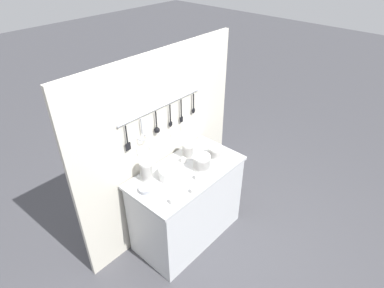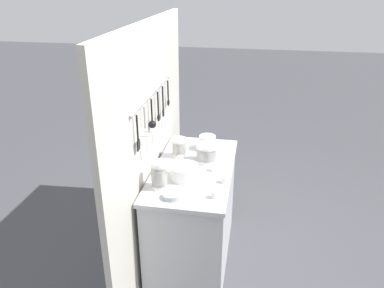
{
  "view_description": "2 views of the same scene",
  "coord_description": "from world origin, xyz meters",
  "px_view_note": "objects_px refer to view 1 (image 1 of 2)",
  "views": [
    {
      "loc": [
        -1.73,
        -1.63,
        2.75
      ],
      "look_at": [
        0.05,
        -0.03,
        1.16
      ],
      "focal_mm": 30.0,
      "sensor_mm": 36.0,
      "label": 1
    },
    {
      "loc": [
        -2.5,
        -0.43,
        2.22
      ],
      "look_at": [
        -0.03,
        0.01,
        1.08
      ],
      "focal_mm": 35.0,
      "sensor_mm": 36.0,
      "label": 2
    }
  ],
  "objects_px": {
    "plate_stack": "(170,174)",
    "cup_mid_row": "(173,201)",
    "cup_back_left": "(183,160)",
    "bowl_stack_tall_left": "(215,152)",
    "cup_back_right": "(194,191)",
    "cup_by_caddy": "(198,177)",
    "bowl_stack_nested_right": "(202,162)",
    "bowl_stack_short_front": "(188,150)",
    "steel_mixing_bowl": "(145,190)",
    "bowl_stack_back_corner": "(146,171)"
  },
  "relations": [
    {
      "from": "plate_stack",
      "to": "cup_back_right",
      "type": "height_order",
      "value": "plate_stack"
    },
    {
      "from": "bowl_stack_short_front",
      "to": "cup_mid_row",
      "type": "distance_m",
      "value": 0.67
    },
    {
      "from": "bowl_stack_back_corner",
      "to": "cup_by_caddy",
      "type": "distance_m",
      "value": 0.47
    },
    {
      "from": "bowl_stack_short_front",
      "to": "plate_stack",
      "type": "height_order",
      "value": "bowl_stack_short_front"
    },
    {
      "from": "bowl_stack_back_corner",
      "to": "cup_back_left",
      "type": "distance_m",
      "value": 0.42
    },
    {
      "from": "bowl_stack_tall_left",
      "to": "cup_back_right",
      "type": "distance_m",
      "value": 0.57
    },
    {
      "from": "plate_stack",
      "to": "bowl_stack_short_front",
      "type": "bearing_deg",
      "value": 17.35
    },
    {
      "from": "bowl_stack_nested_right",
      "to": "bowl_stack_tall_left",
      "type": "bearing_deg",
      "value": 6.55
    },
    {
      "from": "steel_mixing_bowl",
      "to": "cup_by_caddy",
      "type": "height_order",
      "value": "cup_by_caddy"
    },
    {
      "from": "cup_back_right",
      "to": "cup_back_left",
      "type": "relative_size",
      "value": 1.0
    },
    {
      "from": "bowl_stack_short_front",
      "to": "steel_mixing_bowl",
      "type": "xyz_separation_m",
      "value": [
        -0.63,
        -0.07,
        -0.06
      ]
    },
    {
      "from": "bowl_stack_back_corner",
      "to": "steel_mixing_bowl",
      "type": "xyz_separation_m",
      "value": [
        -0.11,
        -0.11,
        -0.08
      ]
    },
    {
      "from": "bowl_stack_tall_left",
      "to": "cup_by_caddy",
      "type": "xyz_separation_m",
      "value": [
        -0.38,
        -0.1,
        -0.04
      ]
    },
    {
      "from": "bowl_stack_short_front",
      "to": "cup_mid_row",
      "type": "bearing_deg",
      "value": -148.17
    },
    {
      "from": "bowl_stack_short_front",
      "to": "bowl_stack_nested_right",
      "type": "relative_size",
      "value": 0.96
    },
    {
      "from": "bowl_stack_short_front",
      "to": "steel_mixing_bowl",
      "type": "distance_m",
      "value": 0.63
    },
    {
      "from": "cup_mid_row",
      "to": "bowl_stack_nested_right",
      "type": "bearing_deg",
      "value": 13.57
    },
    {
      "from": "plate_stack",
      "to": "cup_mid_row",
      "type": "relative_size",
      "value": 4.22
    },
    {
      "from": "bowl_stack_tall_left",
      "to": "cup_mid_row",
      "type": "distance_m",
      "value": 0.76
    },
    {
      "from": "bowl_stack_short_front",
      "to": "cup_by_caddy",
      "type": "height_order",
      "value": "bowl_stack_short_front"
    },
    {
      "from": "bowl_stack_nested_right",
      "to": "bowl_stack_back_corner",
      "type": "relative_size",
      "value": 0.81
    },
    {
      "from": "plate_stack",
      "to": "steel_mixing_bowl",
      "type": "distance_m",
      "value": 0.28
    },
    {
      "from": "bowl_stack_nested_right",
      "to": "cup_back_right",
      "type": "xyz_separation_m",
      "value": [
        -0.3,
        -0.17,
        -0.05
      ]
    },
    {
      "from": "plate_stack",
      "to": "cup_back_left",
      "type": "height_order",
      "value": "plate_stack"
    },
    {
      "from": "bowl_stack_nested_right",
      "to": "bowl_stack_tall_left",
      "type": "relative_size",
      "value": 1.18
    },
    {
      "from": "bowl_stack_short_front",
      "to": "bowl_stack_tall_left",
      "type": "relative_size",
      "value": 1.13
    },
    {
      "from": "bowl_stack_back_corner",
      "to": "plate_stack",
      "type": "xyz_separation_m",
      "value": [
        0.16,
        -0.15,
        -0.05
      ]
    },
    {
      "from": "bowl_stack_tall_left",
      "to": "plate_stack",
      "type": "xyz_separation_m",
      "value": [
        -0.53,
        0.09,
        -0.01
      ]
    },
    {
      "from": "cup_back_right",
      "to": "bowl_stack_nested_right",
      "type": "bearing_deg",
      "value": 29.12
    },
    {
      "from": "bowl_stack_tall_left",
      "to": "cup_back_right",
      "type": "relative_size",
      "value": 2.82
    },
    {
      "from": "bowl_stack_back_corner",
      "to": "plate_stack",
      "type": "height_order",
      "value": "bowl_stack_back_corner"
    },
    {
      "from": "bowl_stack_short_front",
      "to": "cup_back_left",
      "type": "bearing_deg",
      "value": -164.11
    },
    {
      "from": "cup_by_caddy",
      "to": "bowl_stack_back_corner",
      "type": "bearing_deg",
      "value": 132.2
    },
    {
      "from": "bowl_stack_nested_right",
      "to": "steel_mixing_bowl",
      "type": "xyz_separation_m",
      "value": [
        -0.57,
        0.16,
        -0.06
      ]
    },
    {
      "from": "cup_mid_row",
      "to": "plate_stack",
      "type": "bearing_deg",
      "value": 48.34
    },
    {
      "from": "cup_back_right",
      "to": "bowl_stack_back_corner",
      "type": "bearing_deg",
      "value": 108.97
    },
    {
      "from": "bowl_stack_short_front",
      "to": "bowl_stack_back_corner",
      "type": "bearing_deg",
      "value": 176.11
    },
    {
      "from": "steel_mixing_bowl",
      "to": "cup_back_left",
      "type": "relative_size",
      "value": 2.35
    },
    {
      "from": "plate_stack",
      "to": "cup_mid_row",
      "type": "height_order",
      "value": "plate_stack"
    },
    {
      "from": "bowl_stack_tall_left",
      "to": "cup_back_left",
      "type": "height_order",
      "value": "bowl_stack_tall_left"
    },
    {
      "from": "bowl_stack_back_corner",
      "to": "cup_back_left",
      "type": "relative_size",
      "value": 4.13
    },
    {
      "from": "plate_stack",
      "to": "cup_back_left",
      "type": "xyz_separation_m",
      "value": [
        0.26,
        0.08,
        -0.03
      ]
    },
    {
      "from": "bowl_stack_nested_right",
      "to": "cup_mid_row",
      "type": "xyz_separation_m",
      "value": [
        -0.51,
        -0.12,
        -0.05
      ]
    },
    {
      "from": "plate_stack",
      "to": "steel_mixing_bowl",
      "type": "xyz_separation_m",
      "value": [
        -0.27,
        0.04,
        -0.03
      ]
    },
    {
      "from": "bowl_stack_tall_left",
      "to": "bowl_stack_back_corner",
      "type": "relative_size",
      "value": 0.68
    },
    {
      "from": "cup_back_left",
      "to": "cup_by_caddy",
      "type": "distance_m",
      "value": 0.3
    },
    {
      "from": "cup_back_right",
      "to": "plate_stack",
      "type": "bearing_deg",
      "value": 88.44
    },
    {
      "from": "bowl_stack_nested_right",
      "to": "cup_back_left",
      "type": "xyz_separation_m",
      "value": [
        -0.04,
        0.2,
        -0.05
      ]
    },
    {
      "from": "steel_mixing_bowl",
      "to": "bowl_stack_tall_left",
      "type": "bearing_deg",
      "value": -9.23
    },
    {
      "from": "cup_mid_row",
      "to": "cup_back_right",
      "type": "xyz_separation_m",
      "value": [
        0.21,
        -0.05,
        0.0
      ]
    }
  ]
}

